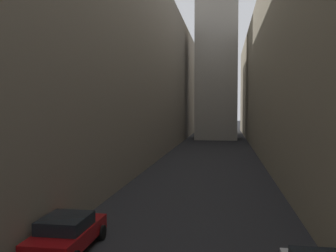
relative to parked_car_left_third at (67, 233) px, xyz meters
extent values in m
plane|color=#232326|center=(4.40, 28.82, -0.75)|extent=(264.00, 264.00, 0.00)
cube|color=#756B5B|center=(-8.85, 30.82, 9.63)|extent=(15.49, 108.00, 20.78)
cube|color=gray|center=(15.32, 30.82, 8.94)|extent=(10.84, 108.00, 19.38)
cube|color=maroon|center=(0.00, 0.04, -0.12)|extent=(1.84, 4.25, 0.63)
cube|color=black|center=(0.00, -0.12, 0.44)|extent=(1.69, 2.06, 0.49)
cylinder|color=black|center=(-0.92, 1.48, -0.44)|extent=(0.22, 0.64, 0.64)
cylinder|color=black|center=(0.92, 1.48, -0.44)|extent=(0.22, 0.64, 0.64)
camera|label=1|loc=(6.13, -13.70, 4.88)|focal=40.04mm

